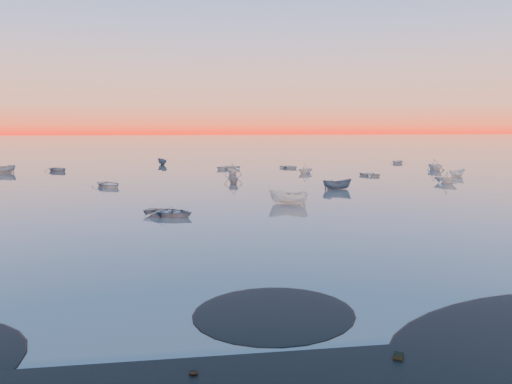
{
  "coord_description": "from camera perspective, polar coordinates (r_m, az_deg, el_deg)",
  "views": [
    {
      "loc": [
        -4.18,
        -18.85,
        7.71
      ],
      "look_at": [
        2.71,
        28.0,
        1.4
      ],
      "focal_mm": 35.0,
      "sensor_mm": 36.0,
      "label": 1
    }
  ],
  "objects": [
    {
      "name": "ground",
      "position": [
        119.17,
        -6.36,
        3.84
      ],
      "size": [
        600.0,
        600.0,
        0.0
      ],
      "primitive_type": "plane",
      "color": "#615851",
      "rests_on": "ground"
    },
    {
      "name": "mud_lobes",
      "position": [
        19.89,
        4.6,
        -15.22
      ],
      "size": [
        140.0,
        6.0,
        0.07
      ],
      "primitive_type": null,
      "color": "black",
      "rests_on": "ground"
    },
    {
      "name": "moored_fleet",
      "position": [
        72.38,
        -5.02,
        1.45
      ],
      "size": [
        124.0,
        58.0,
        1.2
      ],
      "primitive_type": null,
      "color": "silver",
      "rests_on": "ground"
    },
    {
      "name": "boat_near_left",
      "position": [
        43.56,
        -9.91,
        -2.72
      ],
      "size": [
        3.79,
        4.75,
        1.11
      ],
      "primitive_type": "imported",
      "rotation": [
        0.0,
        0.0,
        1.05
      ],
      "color": "slate",
      "rests_on": "ground"
    },
    {
      "name": "boat_near_center",
      "position": [
        61.71,
        9.25,
        0.32
      ],
      "size": [
        1.57,
        3.64,
        1.25
      ],
      "primitive_type": "imported",
      "rotation": [
        0.0,
        0.0,
        1.56
      ],
      "color": "#32485F",
      "rests_on": "ground"
    },
    {
      "name": "boat_near_right",
      "position": [
        66.65,
        -2.58,
        0.94
      ],
      "size": [
        3.27,
        1.52,
        1.13
      ],
      "primitive_type": "imported",
      "rotation": [
        0.0,
        0.0,
        3.16
      ],
      "color": "slate",
      "rests_on": "ground"
    }
  ]
}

